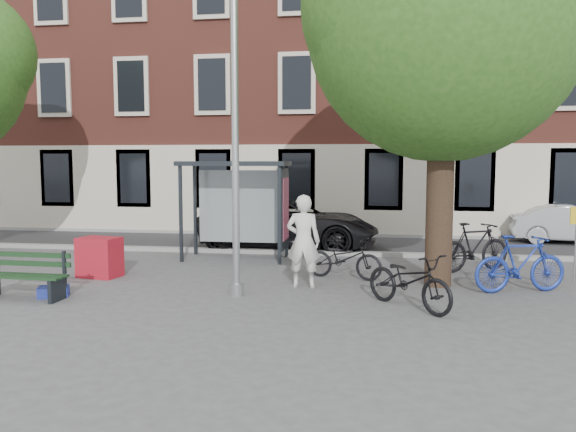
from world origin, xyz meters
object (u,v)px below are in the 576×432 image
at_px(notice_sign, 576,230).
at_px(bike_a, 344,258).
at_px(painter, 303,241).
at_px(bike_c, 409,280).
at_px(bench, 25,278).
at_px(red_stand, 100,257).
at_px(bus_shelter, 250,188).
at_px(bike_d, 474,247).
at_px(car_dark, 289,224).
at_px(car_silver, 573,224).
at_px(bike_b, 520,264).
at_px(lamppost, 235,153).

bearing_deg(notice_sign, bike_a, -178.88).
bearing_deg(painter, bike_c, 147.37).
xyz_separation_m(bench, notice_sign, (10.91, 3.08, 0.75)).
bearing_deg(painter, red_stand, -1.92).
distance_m(bus_shelter, bike_d, 5.87).
bearing_deg(bus_shelter, notice_sign, -13.80).
xyz_separation_m(bus_shelter, car_dark, (0.75, 2.04, -1.17)).
bearing_deg(bike_c, car_silver, 13.58).
bearing_deg(notice_sign, red_stand, -177.57).
bearing_deg(bike_a, car_silver, -31.26).
height_order(bike_b, car_dark, car_dark).
bearing_deg(bench, bike_a, 26.55).
bearing_deg(bike_d, bike_a, 84.65).
xyz_separation_m(bike_c, notice_sign, (3.70, 2.75, 0.63)).
height_order(car_dark, car_silver, car_dark).
bearing_deg(bike_b, red_stand, 71.55).
relative_size(bike_c, red_stand, 2.16).
relative_size(bike_a, car_dark, 0.33).
relative_size(bus_shelter, notice_sign, 1.73).
bearing_deg(lamppost, painter, 38.22).
distance_m(bench, bike_d, 9.85).
xyz_separation_m(bus_shelter, car_silver, (9.57, 4.29, -1.30)).
height_order(bike_b, red_stand, bike_b).
relative_size(bench, bike_b, 0.87).
xyz_separation_m(lamppost, car_silver, (8.97, 8.40, -2.17)).
relative_size(painter, bike_c, 1.00).
height_order(bus_shelter, bench, bus_shelter).
height_order(bench, bike_d, bike_d).
xyz_separation_m(lamppost, notice_sign, (6.97, 2.25, -1.64)).
relative_size(painter, car_silver, 0.52).
relative_size(bench, notice_sign, 1.03).
relative_size(car_silver, red_stand, 4.17).
bearing_deg(red_stand, notice_sign, 5.22).
bearing_deg(bike_b, bus_shelter, 46.72).
distance_m(bus_shelter, bike_c, 6.18).
bearing_deg(lamppost, bike_b, 11.05).
bearing_deg(bike_c, notice_sign, -7.20).
bearing_deg(bench, notice_sign, 17.55).
bearing_deg(notice_sign, car_silver, 69.22).
height_order(bike_c, red_stand, bike_c).
bearing_deg(lamppost, car_silver, 43.13).
height_order(lamppost, bench, lamppost).
height_order(bus_shelter, painter, bus_shelter).
bearing_deg(bus_shelter, car_silver, 24.16).
height_order(painter, bike_d, painter).
xyz_separation_m(bike_c, car_silver, (5.70, 8.90, 0.11)).
bearing_deg(red_stand, bike_c, -14.80).
relative_size(bench, car_silver, 0.45).
height_order(bike_a, car_dark, car_dark).
height_order(bike_a, bike_b, bike_b).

